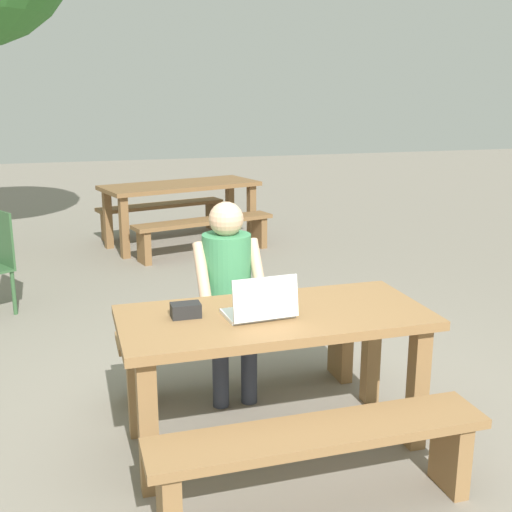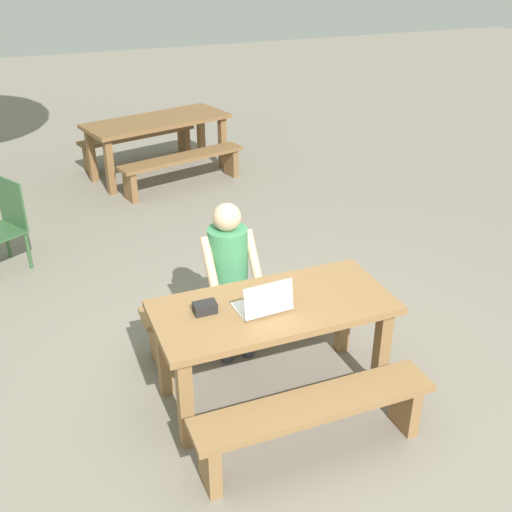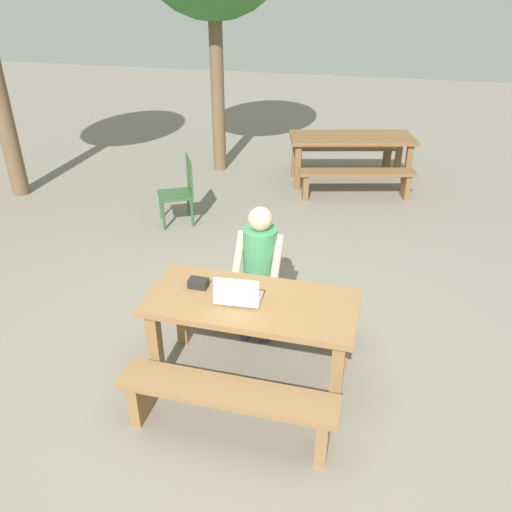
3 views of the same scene
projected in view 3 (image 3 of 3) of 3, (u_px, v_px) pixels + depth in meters
The scene contains 11 objects.
ground_plane at pixel (252, 374), 4.27m from camera, with size 30.00×30.00×0.00m, color gray.
picnic_table_front at pixel (252, 313), 3.97m from camera, with size 1.63×0.75×0.75m.
bench_near at pixel (228, 401), 3.56m from camera, with size 1.56×0.30×0.43m.
bench_far at pixel (270, 300), 4.67m from camera, with size 1.56×0.30×0.43m.
laptop at pixel (238, 295), 3.87m from camera, with size 0.36×0.28×0.23m.
small_pouch at pixel (198, 283), 4.06m from camera, with size 0.15×0.09×0.07m.
person_seated at pixel (259, 263), 4.47m from camera, with size 0.41×0.41×1.24m.
plastic_chair at pixel (181, 190), 6.72m from camera, with size 0.60×0.60×0.89m.
picnic_table_mid at pixel (351, 144), 7.92m from camera, with size 2.03×1.23×0.77m.
bench_mid_south at pixel (356, 178), 7.53m from camera, with size 1.73×0.73×0.42m.
bench_mid_north at pixel (343, 152), 8.63m from camera, with size 1.73×0.73×0.42m.
Camera 3 is at (0.86, -3.15, 2.93)m, focal length 35.67 mm.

